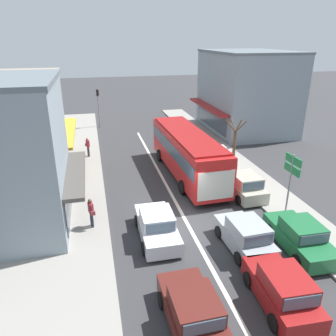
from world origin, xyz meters
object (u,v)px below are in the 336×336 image
object	(u,v)px
city_bus	(187,151)
parked_hatchback_kerb_second	(244,186)
parked_sedan_kerb_third	(217,158)
pedestrian_browsing_midblock	(88,146)
directional_road_sign	(292,170)
sedan_queue_far_back	(157,226)
street_tree_right	(234,143)
hatchback_behind_bus_mid	(245,236)
sedan_behind_bus_near	(194,315)
hatchback_adjacent_lane_lead	(282,290)
pedestrian_with_handbag_near	(91,211)
parked_sedan_kerb_front	(300,237)
traffic_light_downstreet	(98,102)

from	to	relation	value
city_bus	parked_hatchback_kerb_second	bearing A→B (deg)	-58.16
parked_sedan_kerb_third	pedestrian_browsing_midblock	world-z (taller)	pedestrian_browsing_midblock
city_bus	directional_road_sign	size ratio (longest dim) A/B	3.04
sedan_queue_far_back	directional_road_sign	xyz separation A→B (m)	(7.75, 0.69, 2.04)
parked_sedan_kerb_third	street_tree_right	xyz separation A→B (m)	(1.32, -0.18, 1.17)
hatchback_behind_bus_mid	sedan_behind_bus_near	size ratio (longest dim) A/B	0.89
street_tree_right	hatchback_adjacent_lane_lead	bearing A→B (deg)	-106.62
city_bus	pedestrian_with_handbag_near	size ratio (longest dim) A/B	6.70
street_tree_right	pedestrian_browsing_midblock	world-z (taller)	street_tree_right
street_tree_right	pedestrian_browsing_midblock	size ratio (longest dim) A/B	2.43
hatchback_behind_bus_mid	parked_sedan_kerb_front	world-z (taller)	hatchback_behind_bus_mid
traffic_light_downstreet	pedestrian_with_handbag_near	distance (m)	21.31
traffic_light_downstreet	street_tree_right	distance (m)	17.37
hatchback_adjacent_lane_lead	sedan_behind_bus_near	bearing A→B (deg)	-174.49
parked_hatchback_kerb_second	street_tree_right	size ratio (longest dim) A/B	0.95
hatchback_behind_bus_mid	parked_hatchback_kerb_second	xyz separation A→B (m)	(2.38, 5.20, 0.00)
hatchback_adjacent_lane_lead	street_tree_right	size ratio (longest dim) A/B	0.96
directional_road_sign	street_tree_right	distance (m)	7.84
sedan_behind_bus_near	traffic_light_downstreet	distance (m)	28.78
city_bus	hatchback_adjacent_lane_lead	xyz separation A→B (m)	(-0.05, -12.97, -1.17)
parked_sedan_kerb_front	street_tree_right	size ratio (longest dim) A/B	1.08
pedestrian_browsing_midblock	parked_sedan_kerb_front	bearing A→B (deg)	-57.61
hatchback_behind_bus_mid	street_tree_right	size ratio (longest dim) A/B	0.95
hatchback_behind_bus_mid	pedestrian_browsing_midblock	bearing A→B (deg)	116.01
city_bus	parked_sedan_kerb_third	world-z (taller)	city_bus
sedan_queue_far_back	directional_road_sign	distance (m)	8.04
directional_road_sign	pedestrian_browsing_midblock	world-z (taller)	directional_road_sign
parked_sedan_kerb_front	sedan_behind_bus_near	bearing A→B (deg)	-152.10
pedestrian_browsing_midblock	traffic_light_downstreet	bearing A→B (deg)	82.34
parked_sedan_kerb_front	parked_hatchback_kerb_second	distance (m)	5.82
hatchback_adjacent_lane_lead	directional_road_sign	world-z (taller)	directional_road_sign
city_bus	pedestrian_with_handbag_near	world-z (taller)	city_bus
parked_sedan_kerb_front	pedestrian_with_handbag_near	xyz separation A→B (m)	(-9.66, 4.06, 0.40)
hatchback_adjacent_lane_lead	city_bus	bearing A→B (deg)	89.80
directional_road_sign	pedestrian_with_handbag_near	distance (m)	11.09
parked_sedan_kerb_third	parked_sedan_kerb_front	bearing A→B (deg)	-90.40
city_bus	pedestrian_with_handbag_near	bearing A→B (deg)	-139.66
traffic_light_downstreet	pedestrian_with_handbag_near	world-z (taller)	traffic_light_downstreet
parked_hatchback_kerb_second	street_tree_right	world-z (taller)	street_tree_right
sedan_queue_far_back	pedestrian_browsing_midblock	distance (m)	13.28
parked_sedan_kerb_front	street_tree_right	xyz separation A→B (m)	(1.39, 10.97, 1.17)
traffic_light_downstreet	hatchback_behind_bus_mid	bearing A→B (deg)	-76.62
hatchback_adjacent_lane_lead	directional_road_sign	xyz separation A→B (m)	(4.05, 6.20, 1.99)
sedan_queue_far_back	hatchback_adjacent_lane_lead	bearing A→B (deg)	-56.19
hatchback_behind_bus_mid	parked_hatchback_kerb_second	bearing A→B (deg)	65.36
sedan_queue_far_back	parked_sedan_kerb_third	xyz separation A→B (m)	(6.55, 8.65, 0.00)
parked_hatchback_kerb_second	parked_sedan_kerb_front	bearing A→B (deg)	-88.32
sedan_behind_bus_near	directional_road_sign	bearing A→B (deg)	40.64
sedan_behind_bus_near	pedestrian_with_handbag_near	bearing A→B (deg)	113.98
sedan_queue_far_back	traffic_light_downstreet	distance (m)	22.95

